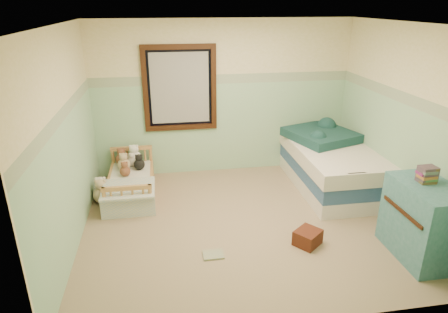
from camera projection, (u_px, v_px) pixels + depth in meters
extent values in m
cube|color=brown|center=(245.00, 223.00, 5.21)|extent=(4.20, 3.60, 0.02)
cube|color=white|center=(249.00, 23.00, 4.28)|extent=(4.20, 3.60, 0.02)
cube|color=#D2C989|center=(223.00, 99.00, 6.40)|extent=(4.20, 0.04, 2.50)
cube|color=#D2C989|center=(296.00, 203.00, 3.10)|extent=(4.20, 0.04, 2.50)
cube|color=#D2C989|center=(66.00, 142.00, 4.43)|extent=(0.04, 3.60, 2.50)
cube|color=#D2C989|center=(406.00, 124.00, 5.06)|extent=(0.04, 3.60, 2.50)
cube|color=#91C49A|center=(223.00, 128.00, 6.57)|extent=(4.20, 0.01, 1.50)
cube|color=#3D6142|center=(223.00, 79.00, 6.26)|extent=(4.20, 0.01, 0.15)
cube|color=black|center=(180.00, 88.00, 6.18)|extent=(1.16, 0.06, 1.36)
cube|color=#B2B2B0|center=(180.00, 88.00, 6.19)|extent=(0.92, 0.01, 1.12)
cube|color=#A87543|center=(131.00, 190.00, 5.91)|extent=(0.66, 1.33, 0.17)
cube|color=silver|center=(131.00, 181.00, 5.86)|extent=(0.61, 1.27, 0.12)
cube|color=#7BA5D2|center=(128.00, 189.00, 5.45)|extent=(0.72, 0.66, 0.03)
sphere|color=brown|center=(122.00, 159.00, 6.23)|extent=(0.20, 0.20, 0.20)
sphere|color=white|center=(135.00, 158.00, 6.26)|extent=(0.23, 0.23, 0.23)
sphere|color=tan|center=(124.00, 165.00, 6.04)|extent=(0.19, 0.19, 0.19)
sphere|color=black|center=(139.00, 164.00, 6.08)|extent=(0.17, 0.17, 0.17)
sphere|color=silver|center=(102.00, 192.00, 5.76)|extent=(0.24, 0.24, 0.24)
sphere|color=tan|center=(102.00, 195.00, 5.67)|extent=(0.25, 0.25, 0.25)
cube|color=white|center=(327.00, 177.00, 6.26)|extent=(1.07, 2.15, 0.22)
cube|color=navy|center=(329.00, 165.00, 6.18)|extent=(1.07, 2.15, 0.22)
cube|color=white|center=(330.00, 152.00, 6.10)|extent=(1.12, 2.19, 0.22)
cube|color=#153C41|center=(321.00, 135.00, 6.30)|extent=(1.18, 1.21, 0.14)
cube|color=#2A666B|center=(423.00, 221.00, 4.38)|extent=(0.55, 0.88, 0.88)
cube|color=brown|center=(427.00, 174.00, 4.27)|extent=(0.19, 0.15, 0.18)
cube|color=brown|center=(308.00, 237.00, 4.70)|extent=(0.39, 0.39, 0.18)
cube|color=gold|center=(213.00, 255.00, 4.52)|extent=(0.24, 0.19, 0.02)
sphere|color=silver|center=(133.00, 162.00, 6.21)|extent=(0.15, 0.15, 0.15)
sphere|color=brown|center=(125.00, 171.00, 5.85)|extent=(0.16, 0.16, 0.16)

